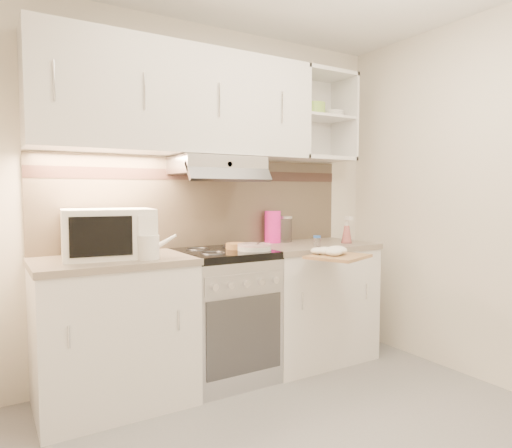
% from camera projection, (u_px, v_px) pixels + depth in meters
% --- Properties ---
extents(room_shell, '(3.04, 2.84, 2.52)m').
position_uv_depth(room_shell, '(285.00, 130.00, 2.45)').
color(room_shell, silver).
rests_on(room_shell, ground).
extents(base_cabinet_left, '(0.90, 0.60, 0.86)m').
position_uv_depth(base_cabinet_left, '(114.00, 335.00, 2.77)').
color(base_cabinet_left, white).
rests_on(base_cabinet_left, ground).
extents(worktop_left, '(0.92, 0.62, 0.04)m').
position_uv_depth(worktop_left, '(112.00, 261.00, 2.74)').
color(worktop_left, gray).
rests_on(worktop_left, base_cabinet_left).
extents(base_cabinet_right, '(0.90, 0.60, 0.86)m').
position_uv_depth(base_cabinet_right, '(310.00, 303.00, 3.55)').
color(base_cabinet_right, white).
rests_on(base_cabinet_right, ground).
extents(worktop_right, '(0.92, 0.62, 0.04)m').
position_uv_depth(worktop_right, '(310.00, 246.00, 3.51)').
color(worktop_right, gray).
rests_on(worktop_right, base_cabinet_right).
extents(electric_range, '(0.60, 0.60, 0.90)m').
position_uv_depth(electric_range, '(224.00, 314.00, 3.16)').
color(electric_range, '#B7B7BC').
rests_on(electric_range, ground).
extents(microwave, '(0.56, 0.45, 0.29)m').
position_uv_depth(microwave, '(108.00, 233.00, 2.75)').
color(microwave, white).
rests_on(microwave, worktop_left).
extents(watering_can, '(0.26, 0.13, 0.22)m').
position_uv_depth(watering_can, '(149.00, 246.00, 2.69)').
color(watering_can, white).
rests_on(watering_can, worktop_left).
extents(plate_stack, '(0.23, 0.23, 0.05)m').
position_uv_depth(plate_stack, '(254.00, 247.00, 3.10)').
color(plate_stack, silver).
rests_on(plate_stack, electric_range).
extents(bread_loaf, '(0.16, 0.16, 0.04)m').
position_uv_depth(bread_loaf, '(237.00, 246.00, 3.18)').
color(bread_loaf, '#B77F4D').
rests_on(bread_loaf, electric_range).
extents(pink_pitcher, '(0.13, 0.13, 0.25)m').
position_uv_depth(pink_pitcher, '(273.00, 227.00, 3.56)').
color(pink_pitcher, '#F41E9E').
rests_on(pink_pitcher, worktop_right).
extents(glass_jar, '(0.11, 0.11, 0.20)m').
position_uv_depth(glass_jar, '(285.00, 229.00, 3.63)').
color(glass_jar, white).
rests_on(glass_jar, worktop_right).
extents(spice_jar, '(0.05, 0.05, 0.08)m').
position_uv_depth(spice_jar, '(317.00, 241.00, 3.33)').
color(spice_jar, silver).
rests_on(spice_jar, worktop_right).
extents(spray_bottle, '(0.08, 0.08, 0.22)m').
position_uv_depth(spray_bottle, '(347.00, 232.00, 3.53)').
color(spray_bottle, pink).
rests_on(spray_bottle, worktop_right).
extents(cutting_board, '(0.46, 0.44, 0.02)m').
position_uv_depth(cutting_board, '(338.00, 257.00, 3.01)').
color(cutting_board, tan).
rests_on(cutting_board, base_cabinet_right).
extents(dish_towel, '(0.28, 0.23, 0.07)m').
position_uv_depth(dish_towel, '(335.00, 249.00, 3.03)').
color(dish_towel, white).
rests_on(dish_towel, cutting_board).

